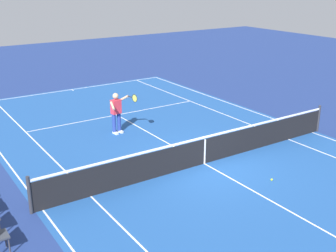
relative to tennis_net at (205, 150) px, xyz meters
name	(u,v)px	position (x,y,z in m)	size (l,w,h in m)	color
ground_plane	(204,164)	(0.00, 0.00, -0.49)	(60.00, 60.00, 0.00)	navy
court_slab	(204,164)	(0.00, 0.00, -0.49)	(24.20, 11.40, 0.00)	#1E4C93
court_line_markings	(204,163)	(0.00, 0.00, -0.49)	(23.85, 11.05, 0.01)	white
tennis_net	(205,150)	(0.00, 0.00, 0.00)	(0.10, 11.70, 1.08)	#2D2D33
tennis_player_near	(117,111)	(4.26, 1.06, 0.44)	(1.03, 0.82, 1.70)	navy
tennis_ball	(272,180)	(-2.15, -0.95, -0.46)	(0.07, 0.07, 0.07)	#CCE01E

